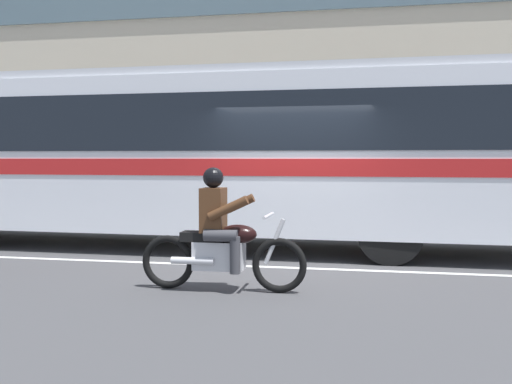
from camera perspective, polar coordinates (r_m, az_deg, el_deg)
The scene contains 7 objects.
ground_plane at distance 10.20m, azimuth 3.37°, elevation -6.36°, with size 60.00×60.00×0.00m, color #3D3D3F.
sidewalk_curb at distance 15.20m, azimuth 6.20°, elevation -2.93°, with size 28.00×3.80×0.15m, color #B7B2A8.
lane_center_stripe at distance 9.61m, azimuth 2.83°, elevation -6.92°, with size 26.60×0.14×0.01m, color silver.
office_building_facade at distance 17.63m, azimuth 7.04°, elevation 12.45°, with size 28.00×0.89×9.06m.
transit_bus at distance 11.70m, azimuth -6.01°, elevation 4.12°, with size 13.35×2.84×3.22m.
motorcycle_with_rider at distance 7.90m, azimuth -3.18°, elevation -4.34°, with size 2.14×0.64×1.56m.
fire_hydrant at distance 14.14m, azimuth 9.73°, elevation -1.61°, with size 0.22×0.30×0.75m.
Camera 1 is at (1.48, -9.95, 1.69)m, focal length 43.69 mm.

